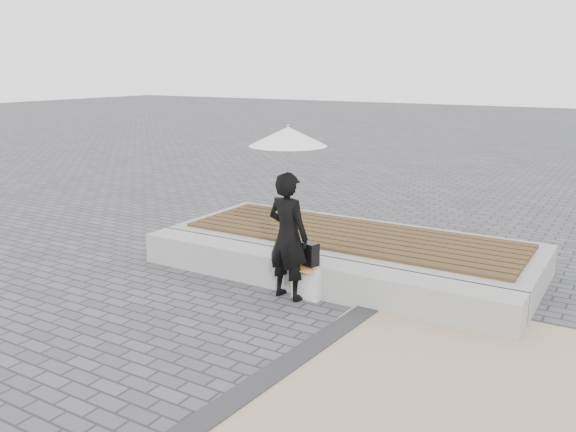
% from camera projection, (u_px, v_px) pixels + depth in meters
% --- Properties ---
extents(ground, '(80.00, 80.00, 0.00)m').
position_uv_depth(ground, '(232.00, 339.00, 6.03)').
color(ground, '#4E4F53').
rests_on(ground, ground).
extents(edging_band, '(0.61, 5.20, 0.04)m').
position_uv_depth(edging_band, '(267.00, 378.00, 5.23)').
color(edging_band, '#2E2E31').
rests_on(edging_band, ground).
extents(seating_ledge, '(5.00, 0.45, 0.40)m').
position_uv_depth(seating_ledge, '(309.00, 275.00, 7.31)').
color(seating_ledge, '#A5A6A1').
rests_on(seating_ledge, ground).
extents(timber_platform, '(5.00, 2.00, 0.40)m').
position_uv_depth(timber_platform, '(352.00, 250.00, 8.30)').
color(timber_platform, gray).
rests_on(timber_platform, ground).
extents(timber_decking, '(4.60, 1.60, 0.04)m').
position_uv_depth(timber_decking, '(352.00, 235.00, 8.25)').
color(timber_decking, '#4E351C').
rests_on(timber_decking, timber_platform).
extents(woman, '(0.60, 0.44, 1.52)m').
position_uv_depth(woman, '(288.00, 236.00, 6.95)').
color(woman, black).
rests_on(woman, ground).
extents(parasol, '(0.88, 0.88, 1.13)m').
position_uv_depth(parasol, '(288.00, 136.00, 6.67)').
color(parasol, '#ADADB2').
rests_on(parasol, ground).
extents(handbag, '(0.41, 0.24, 0.27)m').
position_uv_depth(handbag, '(304.00, 252.00, 7.08)').
color(handbag, black).
rests_on(handbag, seating_ledge).
extents(canvas_tote, '(0.36, 0.16, 0.37)m').
position_uv_depth(canvas_tote, '(307.00, 283.00, 7.06)').
color(canvas_tote, silver).
rests_on(canvas_tote, ground).
extents(magazine, '(0.29, 0.22, 0.01)m').
position_uv_depth(magazine, '(305.00, 269.00, 6.97)').
color(magazine, '#D8543A').
rests_on(magazine, canvas_tote).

